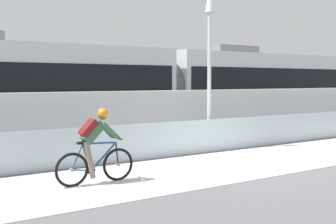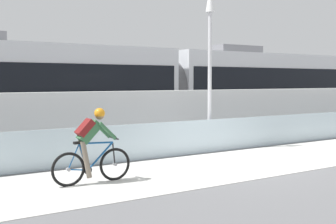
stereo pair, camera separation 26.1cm
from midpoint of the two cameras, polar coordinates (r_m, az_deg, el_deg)
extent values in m
plane|color=slate|center=(11.41, 8.79, -6.87)|extent=(200.00, 200.00, 0.00)
cube|color=silver|center=(11.41, 8.79, -6.84)|extent=(32.00, 3.20, 0.01)
cube|color=silver|center=(12.75, 3.26, -3.37)|extent=(32.00, 0.05, 1.00)
cube|color=silver|center=(14.18, -1.05, -0.85)|extent=(32.00, 0.36, 1.86)
cube|color=#595654|center=(16.43, -5.65, -3.42)|extent=(32.00, 0.08, 0.01)
cube|color=#595654|center=(17.71, -7.79, -2.89)|extent=(32.00, 0.08, 0.01)
cube|color=silver|center=(15.65, -19.00, 2.95)|extent=(11.00, 2.50, 3.10)
cube|color=black|center=(15.65, -19.03, 4.23)|extent=(10.56, 2.54, 1.04)
cube|color=#4C4C51|center=(15.74, -18.88, -2.04)|extent=(10.78, 2.53, 0.28)
cube|color=#232326|center=(16.95, -7.25, -1.99)|extent=(1.40, 1.88, 0.20)
cylinder|color=black|center=(16.32, -6.15, -2.43)|extent=(0.60, 0.10, 0.60)
cylinder|color=black|center=(17.61, -8.26, -1.96)|extent=(0.60, 0.10, 0.60)
cube|color=silver|center=(21.56, 12.20, 3.38)|extent=(11.00, 2.50, 3.10)
cube|color=black|center=(21.56, 12.22, 4.31)|extent=(10.56, 2.54, 1.04)
cube|color=#4C4C51|center=(21.62, 12.15, -0.26)|extent=(10.78, 2.53, 0.28)
cube|color=slate|center=(20.25, 8.29, 8.28)|extent=(2.40, 1.10, 0.36)
cube|color=#232326|center=(19.31, 4.76, -1.21)|extent=(1.40, 1.88, 0.20)
cylinder|color=black|center=(18.75, 6.10, -1.56)|extent=(0.60, 0.10, 0.60)
cylinder|color=black|center=(19.88, 3.49, -1.22)|extent=(0.60, 0.10, 0.60)
cube|color=#232326|center=(24.25, 18.01, -0.29)|extent=(1.40, 1.88, 0.20)
cylinder|color=black|center=(23.82, 19.35, -0.55)|extent=(0.60, 0.10, 0.60)
cylinder|color=black|center=(24.71, 16.72, -0.32)|extent=(0.60, 0.10, 0.60)
cube|color=black|center=(25.72, 20.80, 3.32)|extent=(0.16, 2.54, 2.94)
cylinder|color=#59595B|center=(17.94, -0.86, 3.32)|extent=(0.60, 2.30, 2.30)
torus|color=black|center=(9.40, -7.53, -7.01)|extent=(0.72, 0.06, 0.72)
cylinder|color=#99999E|center=(9.40, -7.53, -7.01)|extent=(0.07, 0.10, 0.07)
torus|color=black|center=(9.01, -13.62, -7.59)|extent=(0.72, 0.06, 0.72)
cylinder|color=#99999E|center=(9.01, -13.62, -7.59)|extent=(0.07, 0.10, 0.07)
cylinder|color=#144C8C|center=(9.22, -9.45, -5.89)|extent=(0.60, 0.04, 0.58)
cylinder|color=#144C8C|center=(9.08, -11.64, -5.99)|extent=(0.22, 0.04, 0.59)
cylinder|color=#144C8C|center=(9.14, -9.99, -4.15)|extent=(0.76, 0.04, 0.07)
cylinder|color=#144C8C|center=(9.09, -12.34, -7.66)|extent=(0.43, 0.03, 0.09)
cylinder|color=#144C8C|center=(9.00, -12.91, -5.90)|extent=(0.27, 0.02, 0.53)
cylinder|color=black|center=(9.35, -7.69, -5.55)|extent=(0.08, 0.03, 0.49)
cube|color=black|center=(9.00, -12.21, -4.09)|extent=(0.24, 0.10, 0.05)
cylinder|color=black|center=(9.28, -7.85, -3.46)|extent=(0.03, 0.58, 0.03)
cylinder|color=#262628|center=(9.17, -11.09, -7.73)|extent=(0.18, 0.02, 0.18)
cube|color=#33663F|center=(9.05, -10.92, -2.65)|extent=(0.50, 0.28, 0.51)
cube|color=maroon|center=(9.01, -11.48, -2.11)|extent=(0.38, 0.30, 0.38)
sphere|color=#997051|center=(9.11, -9.56, -0.40)|extent=(0.20, 0.20, 0.20)
sphere|color=orange|center=(9.11, -9.56, -0.18)|extent=(0.23, 0.23, 0.23)
cylinder|color=#33663F|center=(9.04, -8.44, -2.56)|extent=(0.41, 0.08, 0.41)
cylinder|color=#33663F|center=(9.33, -9.26, -2.36)|extent=(0.41, 0.08, 0.41)
cylinder|color=#726656|center=(9.01, -11.31, -6.35)|extent=(0.25, 0.11, 0.79)
cylinder|color=#726656|center=(9.15, -11.74, -5.30)|extent=(0.25, 0.11, 0.52)
cylinder|color=gray|center=(13.47, 4.95, -4.70)|extent=(0.24, 0.24, 0.20)
cylinder|color=silver|center=(13.31, 5.00, 4.27)|extent=(0.12, 0.12, 4.20)
camera|label=1|loc=(0.13, -90.59, -0.04)|focal=45.32mm
camera|label=2|loc=(0.13, 89.41, 0.04)|focal=45.32mm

